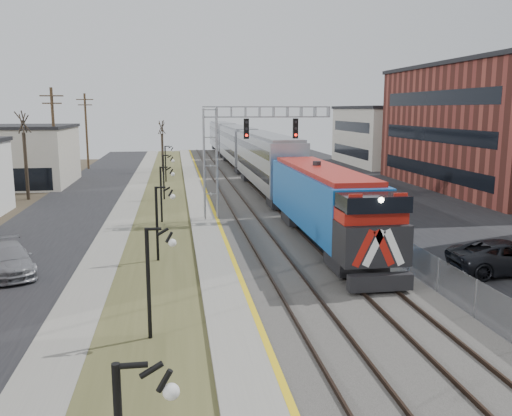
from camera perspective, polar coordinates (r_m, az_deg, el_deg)
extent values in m
cube|color=black|center=(46.64, -18.94, 0.02)|extent=(7.00, 120.00, 0.04)
cube|color=gray|center=(46.03, -13.42, 0.19)|extent=(2.00, 120.00, 0.08)
cube|color=#484927|center=(45.86, -9.69, 0.28)|extent=(4.00, 120.00, 0.06)
cube|color=gray|center=(45.88, -5.94, 0.49)|extent=(2.00, 120.00, 0.24)
cube|color=#595651|center=(46.37, 0.24, 0.63)|extent=(8.00, 120.00, 0.20)
cube|color=black|center=(49.63, 14.06, 0.87)|extent=(16.00, 120.00, 0.04)
cube|color=gold|center=(45.91, -4.85, 0.67)|extent=(0.24, 120.00, 0.01)
cube|color=#2D2119|center=(46.01, -3.15, 0.76)|extent=(0.08, 120.00, 0.15)
cube|color=#2D2119|center=(46.17, -1.29, 0.80)|extent=(0.08, 120.00, 0.15)
cube|color=#2D2119|center=(46.46, 1.15, 0.86)|extent=(0.08, 120.00, 0.15)
cube|color=#2D2119|center=(46.73, 2.97, 0.91)|extent=(0.08, 120.00, 0.15)
cube|color=#1558AD|center=(31.38, 7.28, 0.25)|extent=(3.00, 17.00, 4.25)
cube|color=black|center=(23.79, 12.92, -7.62)|extent=(2.80, 0.50, 0.70)
cube|color=#989BA2|center=(50.97, 1.08, 4.81)|extent=(3.00, 22.00, 5.33)
cube|color=#989BA2|center=(73.47, -1.91, 6.51)|extent=(3.00, 22.00, 5.33)
cube|color=#989BA2|center=(96.11, -3.51, 7.40)|extent=(3.00, 22.00, 5.33)
cube|color=gray|center=(38.45, -4.81, 4.44)|extent=(1.00, 1.00, 8.00)
cube|color=gray|center=(38.71, 1.11, 10.08)|extent=(9.00, 0.80, 0.80)
cube|color=black|center=(38.07, -1.03, 8.34)|extent=(0.35, 0.25, 1.40)
cube|color=black|center=(38.68, 4.17, 8.35)|extent=(0.35, 0.25, 1.40)
cylinder|color=black|center=(19.14, -11.25, -7.92)|extent=(0.14, 0.14, 4.00)
cylinder|color=black|center=(28.80, -10.38, -1.71)|extent=(0.14, 0.14, 4.00)
cylinder|color=black|center=(38.64, -9.95, 1.36)|extent=(0.14, 0.14, 4.00)
cylinder|color=black|center=(48.54, -9.70, 3.18)|extent=(0.14, 0.14, 4.00)
cylinder|color=black|center=(60.47, -9.50, 4.58)|extent=(0.14, 0.14, 4.00)
cylinder|color=#4C3823|center=(56.43, -20.46, 6.73)|extent=(0.28, 0.28, 10.00)
cylinder|color=#4C3823|center=(76.10, -17.41, 7.68)|extent=(0.28, 0.28, 10.00)
cube|color=gray|center=(47.08, 5.30, 1.59)|extent=(0.04, 120.00, 1.60)
cube|color=#BBB2A3|center=(63.00, -25.24, 4.88)|extent=(14.00, 12.00, 6.00)
cube|color=brown|center=(60.07, 24.99, 7.55)|extent=(16.00, 26.00, 12.00)
cube|color=#BBB2A3|center=(82.18, 15.25, 7.25)|extent=(16.00, 18.00, 8.00)
cylinder|color=#382D23|center=(52.06, -23.04, 4.06)|extent=(0.30, 0.30, 5.95)
cylinder|color=#382D23|center=(70.40, -9.81, 5.74)|extent=(0.30, 0.30, 4.90)
imported|color=black|center=(29.28, 25.07, -4.76)|extent=(5.78, 2.75, 1.59)
imported|color=navy|center=(43.28, 12.11, 0.59)|extent=(5.68, 3.64, 1.53)
imported|color=slate|center=(50.87, 10.52, 2.03)|extent=(4.53, 2.73, 1.44)
imported|color=#0E4914|center=(52.86, 7.57, 2.47)|extent=(4.80, 2.26, 1.52)
imported|color=gray|center=(29.01, -24.57, -5.02)|extent=(3.73, 5.31, 1.43)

